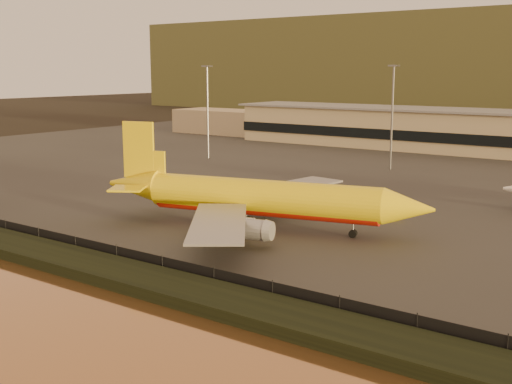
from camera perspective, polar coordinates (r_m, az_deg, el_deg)
ground at (r=89.28m, az=-3.43°, el=-5.07°), size 900.00×900.00×0.00m
embankment at (r=77.21m, az=-11.46°, el=-7.29°), size 320.00×7.00×1.40m
tarmac at (r=172.17m, az=16.89°, el=2.22°), size 320.00×220.00×0.20m
perimeter_fence at (r=79.66m, az=-9.37°, el=-6.19°), size 300.00×0.05×2.20m
terminal_building at (r=204.88m, az=15.92°, el=5.31°), size 202.00×25.00×12.60m
apron_light_masts at (r=147.18m, az=20.23°, el=6.76°), size 152.20×12.20×25.40m
dhl_cargo_jet at (r=98.60m, az=0.15°, el=-0.56°), size 52.84×50.75×15.94m
gse_vehicle_yellow at (r=107.85m, az=11.55°, el=-1.91°), size 4.18×2.97×1.72m
gse_vehicle_white at (r=118.50m, az=1.11°, el=-0.57°), size 3.83×1.99×1.66m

